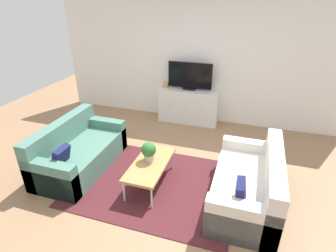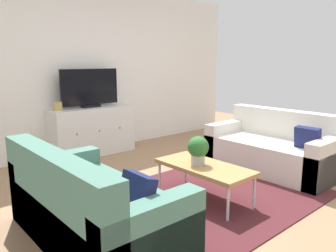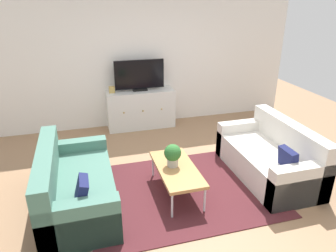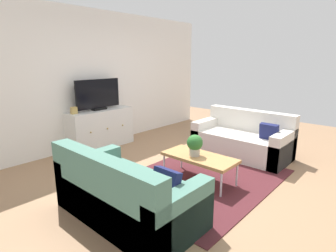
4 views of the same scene
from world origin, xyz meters
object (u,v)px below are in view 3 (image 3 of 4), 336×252
couch_right_side (272,158)px  couch_left_side (72,188)px  tv_console (141,109)px  potted_plant (173,154)px  mantel_clock (112,90)px  flat_screen_tv (139,75)px  coffee_table (177,169)px

couch_right_side → couch_left_side: bearing=180.0°
tv_console → potted_plant: bearing=-90.8°
potted_plant → tv_console: (0.03, 2.37, -0.18)m
couch_right_side → mantel_clock: (-2.06, 2.37, 0.56)m
couch_left_side → couch_right_side: bearing=0.0°
tv_console → flat_screen_tv: bearing=90.0°
flat_screen_tv → mantel_clock: flat_screen_tv is taller
couch_left_side → mantel_clock: 2.57m
flat_screen_tv → mantel_clock: (-0.55, -0.02, -0.24)m
tv_console → flat_screen_tv: flat_screen_tv is taller
couch_left_side → flat_screen_tv: 2.86m
mantel_clock → potted_plant: bearing=-77.7°
couch_left_side → potted_plant: 1.36m
couch_right_side → mantel_clock: bearing=131.0°
couch_left_side → flat_screen_tv: bearing=60.4°
coffee_table → tv_console: (-0.00, 2.43, 0.02)m
couch_right_side → tv_console: 2.82m
couch_right_side → potted_plant: size_ratio=5.43×
coffee_table → couch_right_side: bearing=2.1°
potted_plant → flat_screen_tv: size_ratio=0.32×
coffee_table → mantel_clock: size_ratio=8.28×
potted_plant → flat_screen_tv: 2.44m
couch_right_side → coffee_table: size_ratio=1.57×
coffee_table → tv_console: size_ratio=0.80×
couch_left_side → tv_console: (1.36, 2.37, 0.11)m
tv_console → couch_right_side: bearing=-57.6°
couch_left_side → mantel_clock: bearing=71.2°
couch_right_side → tv_console: couch_right_side is taller
coffee_table → mantel_clock: 2.54m
couch_left_side → flat_screen_tv: (1.36, 2.39, 0.79)m
couch_right_side → flat_screen_tv: (-1.51, 2.39, 0.79)m
couch_left_side → coffee_table: 1.37m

